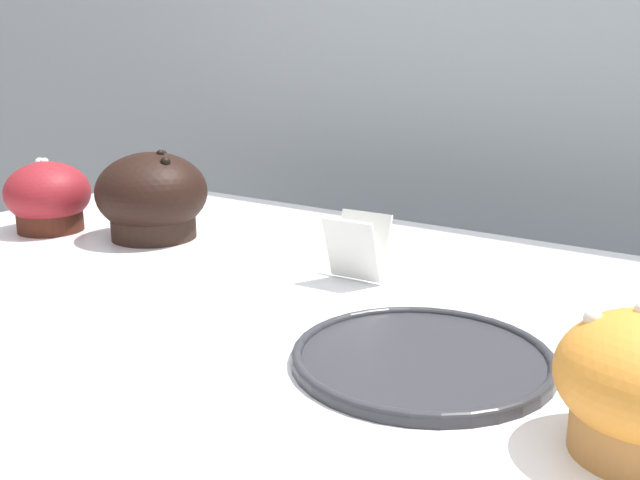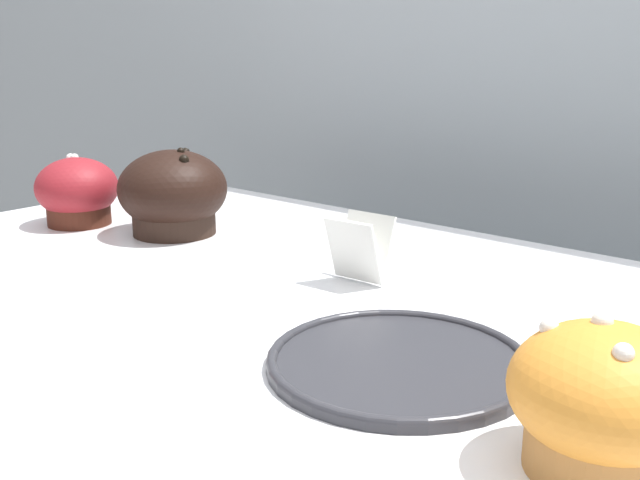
{
  "view_description": "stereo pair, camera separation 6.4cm",
  "coord_description": "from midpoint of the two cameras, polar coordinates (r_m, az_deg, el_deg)",
  "views": [
    {
      "loc": [
        0.35,
        -0.46,
        1.15
      ],
      "look_at": [
        0.0,
        0.05,
        0.99
      ],
      "focal_mm": 42.0,
      "sensor_mm": 36.0,
      "label": 1
    },
    {
      "loc": [
        0.4,
        -0.42,
        1.15
      ],
      "look_at": [
        0.0,
        0.05,
        0.99
      ],
      "focal_mm": 42.0,
      "sensor_mm": 36.0,
      "label": 2
    }
  ],
  "objects": [
    {
      "name": "price_card",
      "position": [
        0.66,
        0.09,
        -0.59
      ],
      "size": [
        0.05,
        0.04,
        0.06
      ],
      "color": "white",
      "rests_on": "display_counter"
    },
    {
      "name": "muffin_back_right",
      "position": [
        0.84,
        -14.83,
        3.1
      ],
      "size": [
        0.12,
        0.12,
        0.1
      ],
      "color": "black",
      "rests_on": "display_counter"
    },
    {
      "name": "muffin_front_left",
      "position": [
        0.91,
        -21.93,
        2.99
      ],
      "size": [
        0.09,
        0.09,
        0.08
      ],
      "color": "#462015",
      "rests_on": "display_counter"
    },
    {
      "name": "wall_back",
      "position": [
        1.13,
        14.14,
        1.74
      ],
      "size": [
        3.2,
        0.1,
        1.8
      ],
      "primitive_type": "cube",
      "color": "#A8B2B7",
      "rests_on": "ground"
    },
    {
      "name": "serving_plate",
      "position": [
        0.51,
        4.21,
        -9.0
      ],
      "size": [
        0.18,
        0.18,
        0.01
      ],
      "color": "#2D2D33",
      "rests_on": "display_counter"
    }
  ]
}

